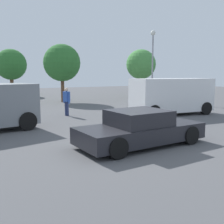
# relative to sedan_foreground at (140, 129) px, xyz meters

# --- Properties ---
(ground_plane) EXTENTS (80.00, 80.00, 0.00)m
(ground_plane) POSITION_rel_sedan_foreground_xyz_m (-0.13, 0.22, -0.56)
(ground_plane) COLOR #515154
(sedan_foreground) EXTENTS (4.53, 2.12, 1.22)m
(sedan_foreground) POSITION_rel_sedan_foreground_xyz_m (0.00, 0.00, 0.00)
(sedan_foreground) COLOR #232328
(sedan_foreground) RESTS_ON ground_plane
(dog) EXTENTS (0.71, 0.32, 0.45)m
(dog) POSITION_rel_sedan_foreground_xyz_m (2.72, 0.71, -0.28)
(dog) COLOR beige
(dog) RESTS_ON ground_plane
(van_white) EXTENTS (5.04, 2.50, 2.16)m
(van_white) POSITION_rel_sedan_foreground_xyz_m (5.79, 4.89, 0.61)
(van_white) COLOR white
(van_white) RESTS_ON ground_plane
(pedestrian) EXTENTS (0.34, 0.55, 1.65)m
(pedestrian) POSITION_rel_sedan_foreground_xyz_m (0.09, 7.52, 0.42)
(pedestrian) COLOR navy
(pedestrian) RESTS_ON ground_plane
(light_post_near) EXTENTS (0.44, 0.44, 6.31)m
(light_post_near) POSITION_rel_sedan_foreground_xyz_m (10.09, 12.34, 3.73)
(light_post_near) COLOR gray
(light_post_near) RESTS_ON ground_plane
(tree_back_left) EXTENTS (3.10, 3.10, 5.01)m
(tree_back_left) POSITION_rel_sedan_foreground_xyz_m (11.37, 15.92, 2.88)
(tree_back_left) COLOR brown
(tree_back_left) RESTS_ON ground_plane
(tree_back_center) EXTENTS (3.19, 3.19, 5.00)m
(tree_back_center) POSITION_rel_sedan_foreground_xyz_m (2.49, 15.16, 2.83)
(tree_back_center) COLOR brown
(tree_back_center) RESTS_ON ground_plane
(tree_back_right) EXTENTS (3.49, 3.49, 5.28)m
(tree_back_right) POSITION_rel_sedan_foreground_xyz_m (-0.13, 25.16, 2.95)
(tree_back_right) COLOR brown
(tree_back_right) RESTS_ON ground_plane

